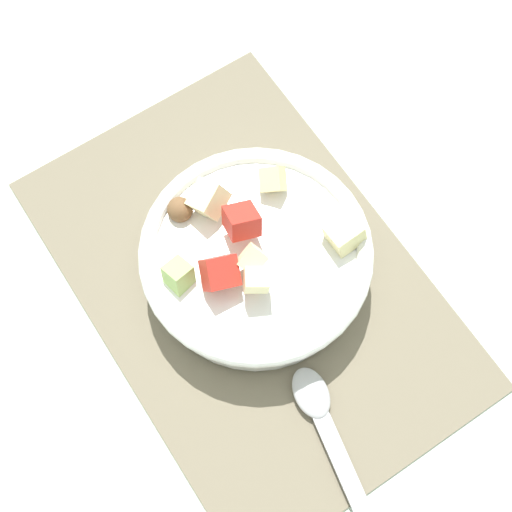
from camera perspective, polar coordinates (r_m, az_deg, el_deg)
name	(u,v)px	position (r m, az deg, el deg)	size (l,w,h in m)	color
ground_plane	(249,282)	(0.86, -0.49, -1.93)	(2.40, 2.40, 0.00)	silver
placemat	(249,281)	(0.86, -0.50, -1.86)	(0.51, 0.34, 0.01)	#756B56
salad_bowl	(255,258)	(0.83, -0.05, -0.13)	(0.25, 0.25, 0.10)	white
serving_spoon	(326,427)	(0.81, 5.16, -12.40)	(0.20, 0.06, 0.01)	#B7B7BC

